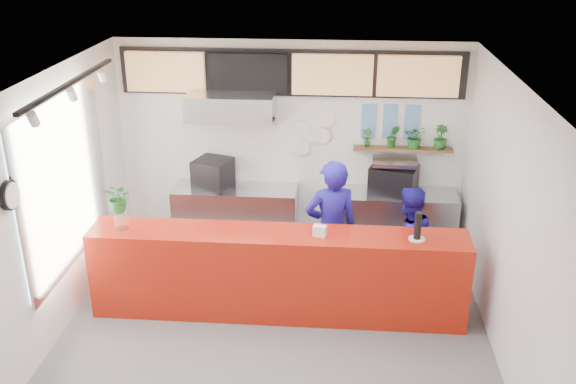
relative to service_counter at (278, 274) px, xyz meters
The scene contains 46 objects.
floor 0.68m from the service_counter, 90.00° to the right, with size 5.00×5.00×0.00m, color slate.
ceiling 2.48m from the service_counter, 90.00° to the right, with size 5.00×5.00×0.00m, color silver.
wall_back 2.30m from the service_counter, 90.00° to the left, with size 5.00×5.00×0.00m, color white.
wall_left 2.70m from the service_counter, behind, with size 5.00×5.00×0.00m, color white.
wall_right 2.70m from the service_counter, ahead, with size 5.00×5.00×0.00m, color white.
service_counter is the anchor object (origin of this frame).
cream_band 2.93m from the service_counter, 90.00° to the left, with size 5.00×0.02×0.80m, color beige.
prep_bench 1.97m from the service_counter, 113.96° to the left, with size 1.80×0.60×0.90m, color #B2B5BA.
panini_oven 2.19m from the service_counter, 121.72° to the left, with size 0.48×0.48×0.43m, color black.
extraction_hood 2.50m from the service_counter, 114.57° to the left, with size 1.20×0.70×0.35m, color #B2B5BA.
hood_lip 2.38m from the service_counter, 114.57° to the left, with size 1.20×0.70×0.08m, color #B2B5BA.
right_bench 2.35m from the service_counter, 50.19° to the left, with size 1.80×0.60×0.90m, color #B2B5BA.
espresso_machine 2.39m from the service_counter, 50.60° to the left, with size 0.63×0.45×0.41m, color black.
espresso_tray 2.47m from the service_counter, 50.60° to the left, with size 0.62×0.43×0.06m, color #A6A7AD.
herb_shelf 2.73m from the service_counter, 51.34° to the left, with size 1.40×0.18×0.04m, color brown.
menu_board_far_left 3.31m from the service_counter, 131.47° to the left, with size 1.10×0.10×0.55m, color tan.
menu_board_mid_left 2.88m from the service_counter, 106.59° to the left, with size 1.10×0.10×0.55m, color black.
menu_board_mid_right 2.87m from the service_counter, 73.94° to the left, with size 1.10×0.10×0.55m, color tan.
menu_board_far_right 3.30m from the service_counter, 48.86° to the left, with size 1.10×0.10×0.55m, color tan.
soffit 2.87m from the service_counter, 90.00° to the left, with size 4.80×0.04×0.65m, color black.
window_pane 2.73m from the service_counter, behind, with size 0.04×2.20×1.90m, color silver.
window_frame 2.71m from the service_counter, behind, with size 0.03×2.30×2.00m, color #B2B5BA.
wall_clock_rim 3.16m from the service_counter, 152.15° to the right, with size 0.30×0.30×0.05m, color black.
wall_clock_face 3.14m from the service_counter, 151.85° to the right, with size 0.26×0.26×0.02m, color white.
track_rail 3.21m from the service_counter, 169.22° to the right, with size 0.05×2.40×0.04m, color black.
dec_plate_a 2.40m from the service_counter, 85.86° to the left, with size 0.24×0.24×0.03m, color silver.
dec_plate_b 2.39m from the service_counter, 77.74° to the left, with size 0.24×0.24×0.03m, color silver.
dec_plate_c 2.26m from the service_counter, 85.86° to the left, with size 0.24×0.24×0.03m, color silver.
dec_plate_d 2.52m from the service_counter, 76.42° to the left, with size 0.24×0.24×0.03m, color silver.
photo_frame_a 2.76m from the service_counter, 62.13° to the left, with size 0.20×0.02×0.25m, color #598CBF.
photo_frame_b 2.90m from the service_counter, 56.06° to the left, with size 0.20×0.02×0.25m, color #598CBF.
photo_frame_c 3.05m from the service_counter, 50.74° to the left, with size 0.20×0.02×0.25m, color #598CBF.
photo_frame_d 2.64m from the service_counter, 62.13° to the left, with size 0.20×0.02×0.25m, color #598CBF.
photo_frame_e 2.78m from the service_counter, 56.06° to the left, with size 0.20×0.02×0.25m, color #598CBF.
photo_frame_f 2.94m from the service_counter, 50.74° to the left, with size 0.20×0.02×0.25m, color #598CBF.
staff_center 0.88m from the service_counter, 39.11° to the left, with size 0.67×0.44×1.84m, color navy.
staff_right 1.67m from the service_counter, 17.88° to the left, with size 0.74×0.58×1.52m, color navy.
herb_a 2.53m from the service_counter, 61.45° to the left, with size 0.14×0.10×0.27m, color #215F21.
herb_b 2.72m from the service_counter, 54.09° to the left, with size 0.18×0.15×0.33m, color #215F21.
herb_c 2.90m from the service_counter, 48.68° to the left, with size 0.31×0.27×0.34m, color #215F21.
herb_d 3.12m from the service_counter, 43.44° to the left, with size 0.19×0.17×0.34m, color #215F21.
glass_vase 1.97m from the service_counter, behind, with size 0.18×0.18×0.21m, color silver.
basil_vase 2.09m from the service_counter, behind, with size 0.33×0.28×0.36m, color #215F21.
napkin_holder 0.79m from the service_counter, ahead, with size 0.15×0.09×0.13m, color silver.
white_plate 1.71m from the service_counter, ahead, with size 0.19×0.19×0.01m, color silver.
pepper_mill 1.77m from the service_counter, ahead, with size 0.08×0.08×0.32m, color black.
Camera 1 is at (0.68, -6.33, 4.47)m, focal length 40.00 mm.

